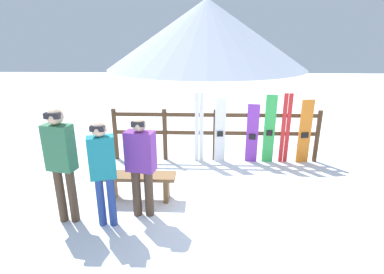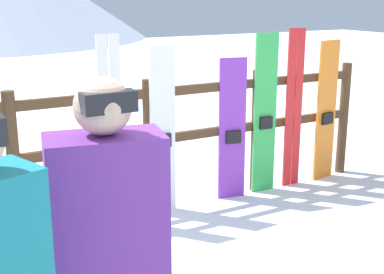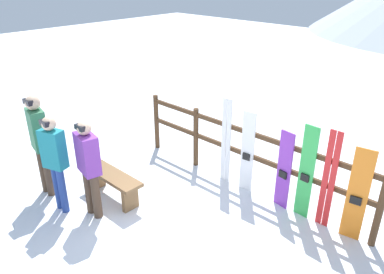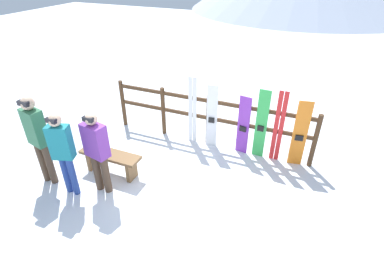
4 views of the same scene
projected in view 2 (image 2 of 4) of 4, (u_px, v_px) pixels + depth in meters
fence at (149, 136)px, 4.67m from camera, size 4.72×0.10×1.21m
person_purple at (109, 253)px, 2.07m from camera, size 0.47×0.32×1.63m
ski_pair_white at (111, 132)px, 4.43m from camera, size 0.19×0.02×1.60m
snowboard_white at (163, 132)px, 4.66m from camera, size 0.24×0.07×1.49m
snowboard_purple at (232, 130)px, 5.02m from camera, size 0.27×0.09×1.35m
snowboard_green at (265, 115)px, 5.17m from camera, size 0.24×0.07×1.56m
ski_pair_red at (294, 109)px, 5.34m from camera, size 0.19×0.02×1.59m
snowboard_orange at (326, 111)px, 5.56m from camera, size 0.29×0.09×1.46m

